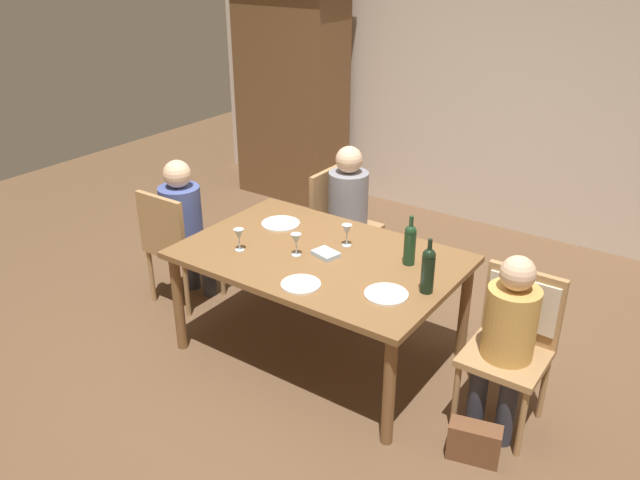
% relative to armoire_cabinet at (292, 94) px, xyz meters
% --- Properties ---
extents(ground_plane, '(10.00, 10.00, 0.00)m').
position_rel_armoire_cabinet_xyz_m(ground_plane, '(1.98, -2.33, -1.10)').
color(ground_plane, brown).
extents(rear_room_partition, '(6.40, 0.12, 2.70)m').
position_rel_armoire_cabinet_xyz_m(rear_room_partition, '(1.98, 0.45, 0.25)').
color(rear_room_partition, beige).
rests_on(rear_room_partition, ground_plane).
extents(armoire_cabinet, '(1.18, 0.62, 2.18)m').
position_rel_armoire_cabinet_xyz_m(armoire_cabinet, '(0.00, 0.00, 0.00)').
color(armoire_cabinet, brown).
rests_on(armoire_cabinet, ground_plane).
extents(dining_table, '(1.76, 1.15, 0.74)m').
position_rel_armoire_cabinet_xyz_m(dining_table, '(1.98, -2.33, -0.43)').
color(dining_table, brown).
rests_on(dining_table, ground_plane).
extents(chair_far_left, '(0.44, 0.44, 0.92)m').
position_rel_armoire_cabinet_xyz_m(chair_far_left, '(1.50, -1.37, -0.56)').
color(chair_far_left, '#A87F51').
rests_on(chair_far_left, ground_plane).
extents(chair_left_end, '(0.44, 0.44, 0.92)m').
position_rel_armoire_cabinet_xyz_m(chair_left_end, '(0.72, -2.41, -0.56)').
color(chair_left_end, '#A87F51').
rests_on(chair_left_end, ground_plane).
extents(chair_right_end, '(0.44, 0.46, 0.92)m').
position_rel_armoire_cabinet_xyz_m(chair_right_end, '(3.24, -2.20, -0.50)').
color(chair_right_end, '#A87F51').
rests_on(chair_right_end, ground_plane).
extents(person_woman_host, '(0.36, 0.31, 1.15)m').
position_rel_armoire_cabinet_xyz_m(person_woman_host, '(1.61, -1.37, -0.44)').
color(person_woman_host, '#33333D').
rests_on(person_woman_host, ground_plane).
extents(person_man_bearded, '(0.31, 0.35, 1.13)m').
position_rel_armoire_cabinet_xyz_m(person_man_bearded, '(0.72, -2.30, -0.44)').
color(person_man_bearded, '#33333D').
rests_on(person_man_bearded, ground_plane).
extents(person_man_guest, '(0.29, 0.33, 1.09)m').
position_rel_armoire_cabinet_xyz_m(person_man_guest, '(3.24, -2.35, -0.46)').
color(person_man_guest, '#33333D').
rests_on(person_man_guest, ground_plane).
extents(wine_bottle_tall_green, '(0.08, 0.08, 0.33)m').
position_rel_armoire_cabinet_xyz_m(wine_bottle_tall_green, '(2.75, -2.37, -0.21)').
color(wine_bottle_tall_green, black).
rests_on(wine_bottle_tall_green, dining_table).
extents(wine_bottle_dark_red, '(0.07, 0.07, 0.32)m').
position_rel_armoire_cabinet_xyz_m(wine_bottle_dark_red, '(2.51, -2.12, -0.21)').
color(wine_bottle_dark_red, '#19381E').
rests_on(wine_bottle_dark_red, dining_table).
extents(wine_glass_near_left, '(0.07, 0.07, 0.15)m').
position_rel_armoire_cabinet_xyz_m(wine_glass_near_left, '(1.52, -2.58, -0.25)').
color(wine_glass_near_left, silver).
rests_on(wine_glass_near_left, dining_table).
extents(wine_glass_centre, '(0.07, 0.07, 0.15)m').
position_rel_armoire_cabinet_xyz_m(wine_glass_centre, '(1.86, -2.43, -0.25)').
color(wine_glass_centre, silver).
rests_on(wine_glass_centre, dining_table).
extents(wine_glass_near_right, '(0.07, 0.07, 0.15)m').
position_rel_armoire_cabinet_xyz_m(wine_glass_near_right, '(2.05, -2.12, -0.25)').
color(wine_glass_near_right, silver).
rests_on(wine_glass_near_right, dining_table).
extents(dinner_plate_host, '(0.23, 0.23, 0.01)m').
position_rel_armoire_cabinet_xyz_m(dinner_plate_host, '(2.12, -2.73, -0.35)').
color(dinner_plate_host, white).
rests_on(dinner_plate_host, dining_table).
extents(dinner_plate_guest_left, '(0.27, 0.27, 0.01)m').
position_rel_armoire_cabinet_xyz_m(dinner_plate_guest_left, '(1.49, -2.10, -0.35)').
color(dinner_plate_guest_left, silver).
rests_on(dinner_plate_guest_left, dining_table).
extents(dinner_plate_guest_right, '(0.25, 0.25, 0.01)m').
position_rel_armoire_cabinet_xyz_m(dinner_plate_guest_right, '(2.58, -2.54, -0.35)').
color(dinner_plate_guest_right, white).
rests_on(dinner_plate_guest_right, dining_table).
extents(folded_napkin, '(0.18, 0.16, 0.03)m').
position_rel_armoire_cabinet_xyz_m(folded_napkin, '(2.02, -2.32, -0.34)').
color(folded_napkin, '#ADC6D6').
rests_on(folded_napkin, dining_table).
extents(handbag, '(0.30, 0.19, 0.22)m').
position_rel_armoire_cabinet_xyz_m(handbag, '(3.24, -2.68, -0.99)').
color(handbag, brown).
rests_on(handbag, ground_plane).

